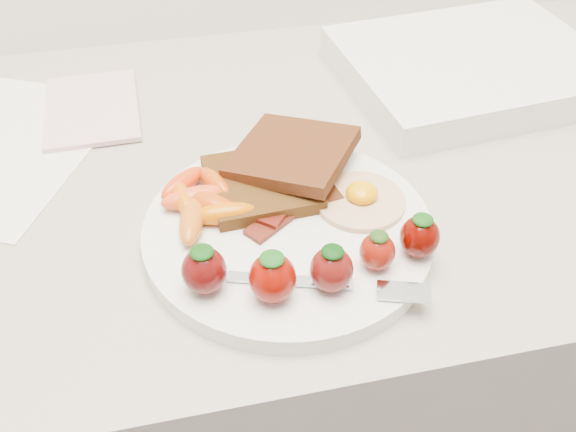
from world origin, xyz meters
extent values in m
cube|color=gray|center=(0.00, 1.70, 0.45)|extent=(2.00, 0.60, 0.90)
cylinder|color=white|center=(0.01, 1.57, 0.91)|extent=(0.27, 0.27, 0.02)
cube|color=black|center=(-0.01, 1.62, 0.93)|extent=(0.11, 0.11, 0.01)
cube|color=black|center=(0.03, 1.65, 0.94)|extent=(0.15, 0.15, 0.03)
cylinder|color=#F8E3BB|center=(0.08, 1.58, 0.92)|extent=(0.10, 0.10, 0.01)
ellipsoid|color=#EF9900|center=(0.08, 1.58, 0.93)|extent=(0.04, 0.04, 0.02)
cube|color=#491A0D|center=(0.00, 1.58, 0.92)|extent=(0.08, 0.07, 0.00)
cube|color=black|center=(0.02, 1.59, 0.92)|extent=(0.09, 0.04, 0.00)
cube|color=black|center=(0.01, 1.60, 0.92)|extent=(0.07, 0.08, 0.00)
ellipsoid|color=#E7491D|center=(-0.07, 1.61, 0.93)|extent=(0.07, 0.03, 0.02)
ellipsoid|color=#BD4009|center=(-0.06, 1.60, 0.93)|extent=(0.06, 0.06, 0.02)
ellipsoid|color=#C15C14|center=(-0.08, 1.58, 0.93)|extent=(0.03, 0.07, 0.02)
ellipsoid|color=#BD420A|center=(-0.05, 1.63, 0.93)|extent=(0.04, 0.05, 0.02)
ellipsoid|color=red|center=(-0.08, 1.64, 0.93)|extent=(0.05, 0.05, 0.02)
ellipsoid|color=#CA5E00|center=(-0.05, 1.58, 0.93)|extent=(0.06, 0.02, 0.02)
ellipsoid|color=#D36109|center=(-0.09, 1.61, 0.93)|extent=(0.03, 0.05, 0.02)
ellipsoid|color=#4B0707|center=(-0.08, 1.51, 0.94)|extent=(0.04, 0.04, 0.04)
ellipsoid|color=#0A3A0A|center=(-0.08, 1.51, 0.96)|extent=(0.02, 0.02, 0.01)
ellipsoid|color=#730801|center=(-0.02, 1.48, 0.94)|extent=(0.04, 0.04, 0.04)
ellipsoid|color=#124B11|center=(-0.02, 1.48, 0.96)|extent=(0.02, 0.02, 0.01)
ellipsoid|color=#570E0B|center=(0.02, 1.49, 0.94)|extent=(0.04, 0.04, 0.04)
ellipsoid|color=black|center=(0.02, 1.49, 0.96)|extent=(0.02, 0.02, 0.01)
ellipsoid|color=maroon|center=(0.07, 1.50, 0.94)|extent=(0.03, 0.03, 0.03)
ellipsoid|color=#1B3A0E|center=(0.07, 1.50, 0.95)|extent=(0.02, 0.02, 0.01)
ellipsoid|color=#490400|center=(0.11, 1.51, 0.94)|extent=(0.03, 0.03, 0.04)
ellipsoid|color=#0F430C|center=(0.11, 1.51, 0.96)|extent=(0.02, 0.02, 0.01)
cube|color=silver|center=(-0.01, 1.50, 0.92)|extent=(0.10, 0.04, 0.00)
cube|color=#B3B9C9|center=(0.08, 1.46, 0.92)|extent=(0.05, 0.03, 0.00)
cube|color=beige|center=(-0.18, 1.83, 0.91)|extent=(0.11, 0.16, 0.01)
cube|color=white|center=(0.30, 1.80, 0.92)|extent=(0.34, 0.28, 0.04)
camera|label=1|loc=(-0.09, 1.14, 1.32)|focal=40.00mm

